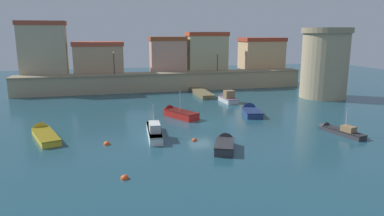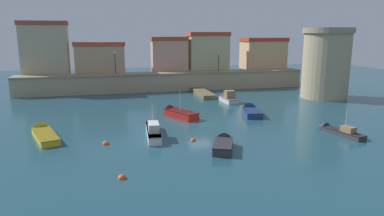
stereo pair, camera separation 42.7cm
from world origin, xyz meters
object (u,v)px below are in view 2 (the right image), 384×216
(moored_boat_4, at_px, (337,130))
(moored_boat_6, at_px, (153,130))
(quay_lamp_1, at_px, (219,59))
(mooring_buoy_0, at_px, (193,141))
(moored_boat_2, at_px, (224,144))
(moored_boat_3, at_px, (176,113))
(moored_boat_0, at_px, (251,111))
(mooring_buoy_1, at_px, (106,144))
(moored_boat_1, at_px, (43,133))
(mooring_buoy_2, at_px, (122,178))
(moored_boat_5, at_px, (227,98))
(quay_lamp_0, at_px, (115,59))
(fortress_tower, at_px, (326,63))

(moored_boat_4, distance_m, moored_boat_6, 18.03)
(quay_lamp_1, xyz_separation_m, mooring_buoy_0, (-11.50, -28.52, -5.18))
(moored_boat_2, bearing_deg, moored_boat_3, 30.29)
(moored_boat_3, bearing_deg, moored_boat_0, -124.12)
(moored_boat_0, relative_size, moored_boat_4, 0.87)
(mooring_buoy_0, height_order, mooring_buoy_1, mooring_buoy_1)
(moored_boat_1, bearing_deg, mooring_buoy_2, -168.26)
(moored_boat_0, height_order, moored_boat_3, moored_boat_3)
(moored_boat_6, bearing_deg, moored_boat_2, -131.22)
(moored_boat_6, xyz_separation_m, mooring_buoy_1, (-4.45, -1.93, -0.53))
(moored_boat_3, xyz_separation_m, moored_boat_5, (8.81, 7.24, 0.08))
(mooring_buoy_1, bearing_deg, moored_boat_5, 43.42)
(quay_lamp_1, height_order, moored_boat_1, quay_lamp_1)
(quay_lamp_0, distance_m, moored_boat_5, 19.82)
(quay_lamp_1, bearing_deg, mooring_buoy_1, -124.84)
(fortress_tower, xyz_separation_m, moored_boat_0, (-15.02, -7.64, -4.88))
(moored_boat_0, distance_m, moored_boat_6, 13.94)
(quay_lamp_0, relative_size, mooring_buoy_1, 6.02)
(quay_lamp_0, bearing_deg, moored_boat_6, -83.89)
(moored_boat_3, bearing_deg, quay_lamp_0, -9.60)
(fortress_tower, relative_size, quay_lamp_1, 3.27)
(moored_boat_2, distance_m, mooring_buoy_0, 3.38)
(moored_boat_1, xyz_separation_m, mooring_buoy_1, (5.82, -3.94, -0.32))
(moored_boat_5, bearing_deg, moored_boat_3, 125.30)
(quay_lamp_1, xyz_separation_m, moored_boat_0, (-2.22, -19.90, -4.82))
(mooring_buoy_0, bearing_deg, moored_boat_3, 88.28)
(moored_boat_3, bearing_deg, mooring_buoy_0, 150.07)
(mooring_buoy_1, height_order, mooring_buoy_2, mooring_buoy_1)
(moored_boat_5, relative_size, mooring_buoy_0, 9.95)
(moored_boat_2, bearing_deg, quay_lamp_0, 36.78)
(fortress_tower, bearing_deg, mooring_buoy_2, -143.04)
(moored_boat_1, distance_m, moored_boat_2, 17.32)
(moored_boat_5, height_order, mooring_buoy_1, moored_boat_5)
(moored_boat_2, distance_m, mooring_buoy_2, 9.81)
(moored_boat_1, distance_m, moored_boat_3, 14.72)
(quay_lamp_1, height_order, moored_boat_3, quay_lamp_1)
(fortress_tower, relative_size, moored_boat_4, 1.84)
(moored_boat_1, bearing_deg, mooring_buoy_1, -142.63)
(quay_lamp_0, relative_size, moored_boat_2, 0.79)
(moored_boat_0, relative_size, moored_boat_1, 0.70)
(fortress_tower, relative_size, moored_boat_3, 1.79)
(fortress_tower, xyz_separation_m, quay_lamp_1, (-12.81, 12.26, -0.06))
(quay_lamp_1, bearing_deg, moored_boat_2, -106.88)
(moored_boat_3, distance_m, mooring_buoy_0, 9.57)
(moored_boat_0, distance_m, mooring_buoy_1, 18.79)
(quay_lamp_1, height_order, moored_boat_5, quay_lamp_1)
(moored_boat_2, height_order, mooring_buoy_2, moored_boat_2)
(moored_boat_3, distance_m, moored_boat_6, 7.73)
(moored_boat_0, distance_m, moored_boat_5, 8.17)
(mooring_buoy_0, bearing_deg, moored_boat_1, 160.82)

